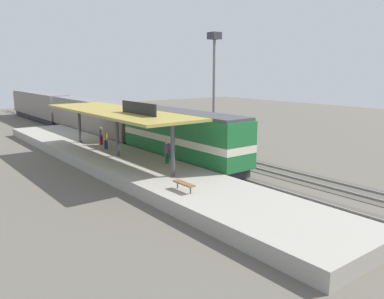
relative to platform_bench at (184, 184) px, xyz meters
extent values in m
plane|color=#5B564C|center=(8.00, 11.13, -1.34)|extent=(120.00, 120.00, 0.00)
cube|color=#4E4941|center=(6.00, 11.13, -1.32)|extent=(3.20, 110.00, 0.04)
cube|color=gray|center=(5.28, 11.13, -1.26)|extent=(0.10, 110.00, 0.16)
cube|color=gray|center=(6.72, 11.13, -1.26)|extent=(0.10, 110.00, 0.16)
cube|color=#4E4941|center=(10.60, 11.13, -1.32)|extent=(3.20, 110.00, 0.04)
cube|color=gray|center=(9.88, 11.13, -1.26)|extent=(0.10, 110.00, 0.16)
cube|color=gray|center=(11.32, 11.13, -1.26)|extent=(0.10, 110.00, 0.16)
cube|color=#9E998E|center=(1.40, 11.13, -0.89)|extent=(6.00, 44.00, 0.90)
cylinder|color=#47474C|center=(1.40, 3.13, 1.36)|extent=(0.28, 0.28, 3.60)
cylinder|color=#47474C|center=(1.40, 11.13, 1.36)|extent=(0.28, 0.28, 3.60)
cylinder|color=#47474C|center=(1.40, 19.13, 1.36)|extent=(0.28, 0.28, 3.60)
cube|color=#A38E3D|center=(1.40, 11.13, 3.26)|extent=(5.20, 18.00, 0.20)
cube|color=black|center=(1.40, 7.53, 3.81)|extent=(0.12, 4.80, 0.90)
cylinder|color=#333338|center=(0.00, -0.65, -0.23)|extent=(0.07, 0.07, 0.42)
cylinder|color=#333338|center=(0.00, 0.65, -0.23)|extent=(0.07, 0.07, 0.42)
cube|color=brown|center=(0.00, 0.00, 0.02)|extent=(0.44, 1.70, 0.08)
cube|color=#28282D|center=(6.00, 8.39, -0.83)|extent=(2.60, 13.60, 0.70)
cube|color=#1E6B33|center=(6.00, 8.39, 1.27)|extent=(2.90, 14.40, 3.50)
cube|color=#424247|center=(6.00, 8.39, 3.14)|extent=(2.78, 14.11, 0.24)
cube|color=beige|center=(6.00, 8.39, 1.00)|extent=(2.93, 14.43, 0.56)
cube|color=#28282D|center=(6.00, 26.39, -0.83)|extent=(2.60, 19.20, 0.70)
cube|color=slate|center=(6.00, 26.39, 1.17)|extent=(2.90, 20.00, 3.30)
cube|color=slate|center=(6.00, 26.39, 2.94)|extent=(2.78, 19.60, 0.24)
cube|color=#28282D|center=(6.00, 47.19, -0.83)|extent=(2.60, 19.20, 0.70)
cube|color=slate|center=(6.00, 47.19, 1.17)|extent=(2.90, 20.00, 3.30)
cube|color=slate|center=(6.00, 47.19, 2.94)|extent=(2.78, 19.60, 0.24)
cube|color=#28282D|center=(10.60, 12.74, -0.83)|extent=(2.50, 11.20, 0.70)
cube|color=#6B6056|center=(10.60, 12.74, 0.82)|extent=(2.80, 12.00, 2.60)
cube|color=#554D45|center=(10.60, 12.74, 2.24)|extent=(2.69, 11.76, 0.24)
cylinder|color=slate|center=(13.80, 13.34, 4.16)|extent=(0.28, 0.28, 11.00)
cube|color=#333338|center=(13.80, 13.34, 10.01)|extent=(1.10, 1.10, 0.70)
cylinder|color=maroon|center=(2.41, 16.70, -0.02)|extent=(0.16, 0.16, 0.84)
cylinder|color=maroon|center=(2.59, 16.70, -0.02)|extent=(0.16, 0.16, 0.84)
cylinder|color=#4C4C51|center=(2.50, 16.70, 0.72)|extent=(0.34, 0.34, 0.64)
sphere|color=tan|center=(2.50, 16.70, 1.15)|extent=(0.23, 0.23, 0.23)
cylinder|color=navy|center=(1.80, 14.42, -0.02)|extent=(0.16, 0.16, 0.84)
cylinder|color=navy|center=(1.98, 14.42, -0.02)|extent=(0.16, 0.16, 0.84)
cylinder|color=olive|center=(1.89, 14.42, 0.72)|extent=(0.34, 0.34, 0.64)
sphere|color=tan|center=(1.89, 14.42, 1.15)|extent=(0.23, 0.23, 0.23)
cylinder|color=#23603D|center=(3.03, 6.41, -0.02)|extent=(0.16, 0.16, 0.84)
cylinder|color=#23603D|center=(3.21, 6.41, -0.02)|extent=(0.16, 0.16, 0.84)
cylinder|color=#663375|center=(3.12, 6.41, 0.72)|extent=(0.34, 0.34, 0.64)
sphere|color=tan|center=(3.12, 6.41, 1.15)|extent=(0.23, 0.23, 0.23)
camera|label=1|loc=(-13.25, -17.94, 6.58)|focal=36.71mm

